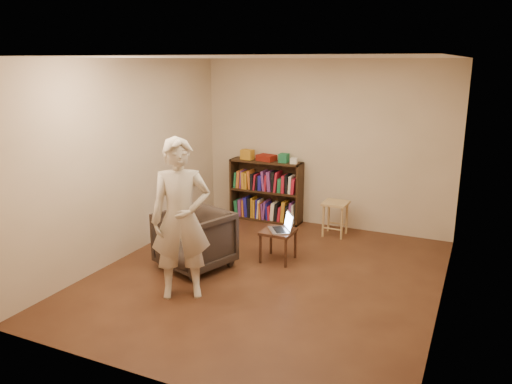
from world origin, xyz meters
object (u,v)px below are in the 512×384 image
at_px(stool, 335,209).
at_px(side_table, 278,235).
at_px(laptop, 283,226).
at_px(person, 181,219).
at_px(armchair, 194,240).
at_px(bookshelf, 266,194).

bearing_deg(stool, side_table, -107.62).
height_order(laptop, person, person).
distance_m(laptop, person, 1.59).
bearing_deg(laptop, stool, 129.02).
bearing_deg(armchair, person, -49.45).
height_order(bookshelf, stool, bookshelf).
relative_size(stool, person, 0.29).
relative_size(bookshelf, armchair, 1.47).
xyz_separation_m(bookshelf, side_table, (0.84, -1.54, -0.09)).
distance_m(stool, laptop, 1.31).
bearing_deg(bookshelf, laptop, -59.35).
bearing_deg(person, armchair, 80.01).
relative_size(laptop, person, 0.23).
xyz_separation_m(stool, side_table, (-0.40, -1.27, -0.07)).
bearing_deg(armchair, stool, 74.91).
bearing_deg(bookshelf, person, -84.95).
bearing_deg(laptop, armchair, -90.32).
bearing_deg(armchair, bookshelf, 107.58).
bearing_deg(person, bookshelf, 62.98).
bearing_deg(stool, person, -110.49).
height_order(bookshelf, side_table, bookshelf).
distance_m(bookshelf, stool, 1.28).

